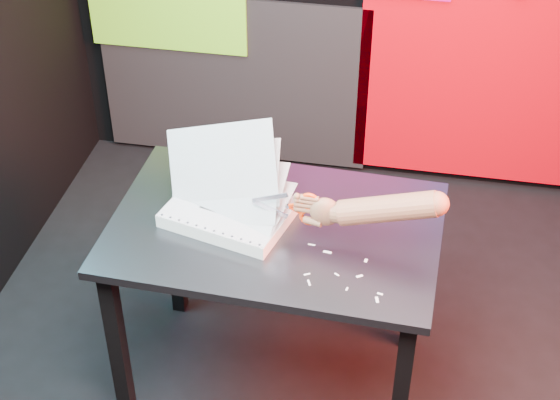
# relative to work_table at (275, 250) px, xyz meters

# --- Properties ---
(room) EXTENTS (3.01, 3.01, 2.71)m
(room) POSITION_rel_work_table_xyz_m (0.27, -0.06, 0.71)
(room) COLOR black
(room) RESTS_ON ground
(work_table) EXTENTS (1.09, 0.75, 0.75)m
(work_table) POSITION_rel_work_table_xyz_m (0.00, 0.00, 0.00)
(work_table) COLOR black
(work_table) RESTS_ON ground
(printout_stack) EXTENTS (0.46, 0.37, 0.36)m
(printout_stack) POSITION_rel_work_table_xyz_m (-0.15, 0.01, 0.14)
(printout_stack) COLOR silver
(printout_stack) RESTS_ON work_table
(scissors) EXTENTS (0.21, 0.02, 0.12)m
(scissors) POSITION_rel_work_table_xyz_m (0.10, -0.06, 0.23)
(scissors) COLOR #B1B9CC
(scissors) RESTS_ON printout_stack
(hand_forearm) EXTENTS (0.45, 0.10, 0.18)m
(hand_forearm) POSITION_rel_work_table_xyz_m (0.32, -0.07, 0.27)
(hand_forearm) COLOR olive
(hand_forearm) RESTS_ON work_table
(paper_clippings) EXTENTS (0.25, 0.23, 0.00)m
(paper_clippings) POSITION_rel_work_table_xyz_m (0.25, -0.19, 0.11)
(paper_clippings) COLOR silver
(paper_clippings) RESTS_ON work_table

